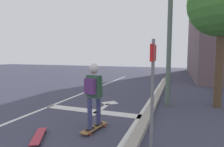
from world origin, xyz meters
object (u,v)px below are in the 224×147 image
object	(u,v)px
skateboard	(94,128)
traffic_signal_mast	(134,3)
roadside_tree	(223,3)
street_sign_post	(153,79)
spare_skateboard	(38,136)
skater	(94,88)

from	to	relation	value
skateboard	traffic_signal_mast	bearing A→B (deg)	84.52
skateboard	roadside_tree	size ratio (longest dim) A/B	0.19
street_sign_post	roadside_tree	size ratio (longest dim) A/B	0.45
skateboard	roadside_tree	xyz separation A→B (m)	(3.21, 3.30, 3.50)
roadside_tree	skateboard	bearing A→B (deg)	-134.21
spare_skateboard	traffic_signal_mast	distance (m)	5.36
skateboard	roadside_tree	distance (m)	5.78
spare_skateboard	traffic_signal_mast	xyz separation A→B (m)	(1.22, 3.69, 3.69)
skater	spare_skateboard	xyz separation A→B (m)	(-0.95, -0.82, -0.98)
skateboard	spare_skateboard	size ratio (longest dim) A/B	1.06
street_sign_post	roadside_tree	world-z (taller)	roadside_tree
skater	roadside_tree	bearing A→B (deg)	45.92
skateboard	traffic_signal_mast	size ratio (longest dim) A/B	0.16
spare_skateboard	roadside_tree	size ratio (longest dim) A/B	0.18
skateboard	street_sign_post	distance (m)	2.01
skater	spare_skateboard	world-z (taller)	skater
spare_skateboard	street_sign_post	distance (m)	2.75
skater	street_sign_post	distance (m)	1.55
traffic_signal_mast	street_sign_post	world-z (taller)	traffic_signal_mast
traffic_signal_mast	street_sign_post	xyz separation A→B (m)	(1.16, -3.35, -2.37)
spare_skateboard	street_sign_post	bearing A→B (deg)	8.09
street_sign_post	skater	bearing A→B (deg)	161.51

